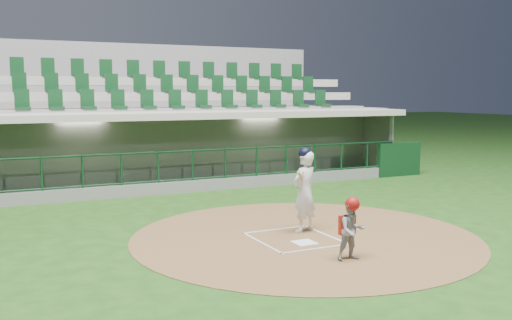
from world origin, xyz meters
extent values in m
plane|color=#1B4213|center=(0.00, 0.00, 0.00)|extent=(120.00, 120.00, 0.00)
cylinder|color=brown|center=(0.30, -0.20, 0.01)|extent=(7.20, 7.20, 0.01)
cube|color=white|center=(0.00, -0.70, 0.02)|extent=(0.43, 0.43, 0.02)
cube|color=silver|center=(-0.75, -0.30, 0.02)|extent=(0.05, 1.80, 0.01)
cube|color=white|center=(0.75, -0.30, 0.02)|extent=(0.05, 1.80, 0.01)
cube|color=silver|center=(0.00, 0.55, 0.02)|extent=(1.55, 0.05, 0.01)
cube|color=silver|center=(0.00, -1.15, 0.02)|extent=(1.55, 0.05, 0.01)
cube|color=gray|center=(0.00, 7.50, -0.55)|extent=(15.00, 3.00, 0.10)
cube|color=gray|center=(0.00, 9.10, 0.85)|extent=(15.00, 0.20, 2.70)
cube|color=#9D978B|center=(0.00, 8.98, 1.10)|extent=(13.50, 0.04, 0.90)
cube|color=slate|center=(7.50, 7.50, 0.85)|extent=(0.20, 3.00, 2.70)
cube|color=#ADA89D|center=(0.00, 7.25, 2.30)|extent=(15.40, 3.50, 0.20)
cube|color=slate|center=(0.00, 5.95, 0.15)|extent=(15.00, 0.15, 0.40)
cube|color=black|center=(0.00, 5.95, 1.73)|extent=(15.00, 0.01, 0.95)
cube|color=olive|center=(0.00, 8.55, -0.28)|extent=(12.75, 0.40, 0.45)
cube|color=white|center=(-3.00, 7.50, 2.17)|extent=(1.30, 0.35, 0.04)
cube|color=white|center=(3.00, 7.50, 2.17)|extent=(1.30, 0.35, 0.04)
cube|color=black|center=(7.80, 5.90, 0.60)|extent=(1.80, 0.18, 1.20)
imported|color=#AA1D12|center=(-3.91, 8.52, 0.28)|extent=(1.11, 0.80, 1.55)
imported|color=#A8121C|center=(-1.98, 8.31, 0.40)|extent=(1.09, 0.51, 1.81)
imported|color=#A4111E|center=(1.68, 8.52, 0.45)|extent=(1.07, 0.86, 1.90)
imported|color=#B21713|center=(3.62, 8.50, 0.43)|extent=(1.74, 0.62, 1.85)
cube|color=gray|center=(0.00, 10.75, 1.15)|extent=(17.00, 6.50, 2.50)
cube|color=gray|center=(0.00, 9.25, 2.30)|extent=(16.60, 0.95, 0.30)
cube|color=#AAA49A|center=(0.00, 10.20, 2.85)|extent=(16.60, 0.95, 0.30)
cube|color=#A6A295|center=(0.00, 11.15, 3.40)|extent=(16.60, 0.95, 0.30)
cube|color=gray|center=(0.00, 14.10, 2.53)|extent=(17.00, 0.25, 5.05)
imported|color=white|center=(0.49, 0.15, 0.88)|extent=(0.74, 0.61, 1.74)
sphere|color=black|center=(0.49, 0.15, 1.70)|extent=(0.28, 0.28, 0.28)
cylinder|color=#A3884A|center=(0.24, -0.10, 1.25)|extent=(0.58, 0.79, 0.39)
imported|color=gray|center=(0.19, -2.03, 0.54)|extent=(0.55, 0.44, 1.06)
sphere|color=#A21211|center=(0.19, -2.03, 1.02)|extent=(0.26, 0.26, 0.26)
cube|color=#B11E13|center=(0.19, -1.88, 0.62)|extent=(0.32, 0.10, 0.35)
camera|label=1|loc=(-5.62, -10.23, 2.97)|focal=40.00mm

